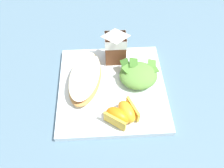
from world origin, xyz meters
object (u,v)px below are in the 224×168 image
at_px(cheesy_pizza_bread, 85,78).
at_px(orange_wedge_middle, 127,111).
at_px(white_plate, 112,88).
at_px(green_salad_pile, 138,75).
at_px(orange_wedge_front, 117,117).
at_px(milk_carton, 115,45).

xyz_separation_m(cheesy_pizza_bread, orange_wedge_middle, (0.10, -0.11, 0.00)).
relative_size(white_plate, green_salad_pile, 2.69).
relative_size(green_salad_pile, orange_wedge_middle, 1.51).
bearing_deg(orange_wedge_middle, white_plate, 109.50).
height_order(white_plate, orange_wedge_middle, orange_wedge_middle).
distance_m(cheesy_pizza_bread, green_salad_pile, 0.14).
height_order(cheesy_pizza_bread, orange_wedge_middle, orange_wedge_middle).
distance_m(white_plate, orange_wedge_front, 0.11).
distance_m(green_salad_pile, milk_carton, 0.10).
xyz_separation_m(milk_carton, orange_wedge_front, (-0.01, -0.20, -0.04)).
relative_size(cheesy_pizza_bread, orange_wedge_middle, 2.63).
xyz_separation_m(cheesy_pizza_bread, green_salad_pile, (0.14, 0.00, 0.00)).
bearing_deg(white_plate, orange_wedge_front, -86.35).
distance_m(green_salad_pile, orange_wedge_middle, 0.11).
height_order(milk_carton, orange_wedge_front, milk_carton).
bearing_deg(orange_wedge_middle, cheesy_pizza_bread, 133.73).
bearing_deg(cheesy_pizza_bread, milk_carton, 42.99).
bearing_deg(orange_wedge_front, milk_carton, 87.68).
bearing_deg(green_salad_pile, orange_wedge_middle, -109.90).
bearing_deg(milk_carton, green_salad_pile, -53.88).
bearing_deg(cheesy_pizza_bread, orange_wedge_front, -57.28).
distance_m(milk_carton, orange_wedge_middle, 0.19).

